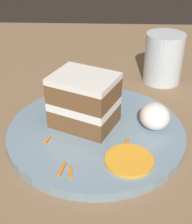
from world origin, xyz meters
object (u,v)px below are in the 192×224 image
object	(u,v)px
cake_slice	(84,101)
cream_dollop	(155,116)
drinking_glass	(163,61)
plate	(96,132)
orange_garnish	(129,160)

from	to	relation	value
cake_slice	cream_dollop	world-z (taller)	cake_slice
cake_slice	drinking_glass	distance (m)	0.24
cream_dollop	plate	bearing A→B (deg)	-86.00
plate	drinking_glass	distance (m)	0.24
drinking_glass	cream_dollop	bearing A→B (deg)	-11.40
plate	orange_garnish	distance (m)	0.09
cake_slice	cream_dollop	bearing A→B (deg)	111.34
cream_dollop	orange_garnish	bearing A→B (deg)	-27.48
orange_garnish	cake_slice	bearing A→B (deg)	-143.63
plate	orange_garnish	bearing A→B (deg)	31.47
cake_slice	orange_garnish	xyz separation A→B (m)	(0.09, 0.07, -0.04)
plate	cake_slice	xyz separation A→B (m)	(-0.01, -0.02, 0.05)
plate	cake_slice	world-z (taller)	cake_slice
cake_slice	orange_garnish	bearing A→B (deg)	60.79
plate	drinking_glass	world-z (taller)	drinking_glass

